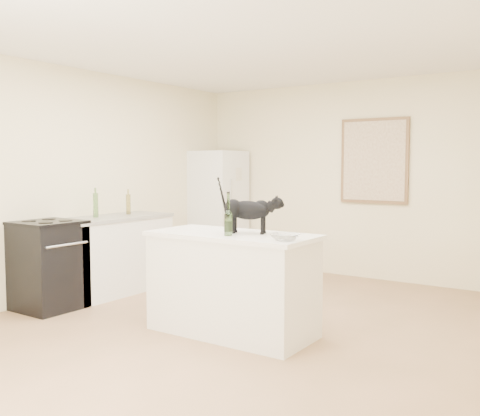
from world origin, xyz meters
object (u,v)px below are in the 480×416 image
(wine_bottle, at_px, (228,216))
(glass_bowl, at_px, (285,237))
(stove, at_px, (48,266))
(fridge, at_px, (218,209))
(black_cat, at_px, (248,213))

(wine_bottle, bearing_deg, glass_bowl, -0.26)
(stove, height_order, fridge, fridge)
(fridge, relative_size, black_cat, 3.26)
(black_cat, distance_m, wine_bottle, 0.23)
(black_cat, height_order, wine_bottle, black_cat)
(fridge, distance_m, glass_bowl, 3.82)
(stove, bearing_deg, wine_bottle, 6.35)
(glass_bowl, bearing_deg, black_cat, 156.22)
(fridge, bearing_deg, black_cat, -48.89)
(stove, height_order, glass_bowl, glass_bowl)
(stove, xyz_separation_m, fridge, (0.00, 2.95, 0.40))
(glass_bowl, bearing_deg, stove, -175.01)
(glass_bowl, bearing_deg, wine_bottle, 179.74)
(stove, relative_size, black_cat, 1.73)
(stove, relative_size, fridge, 0.53)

